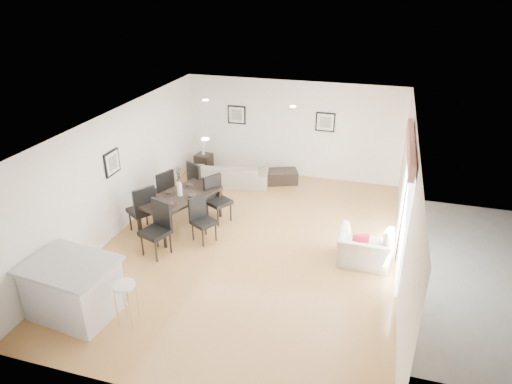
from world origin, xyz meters
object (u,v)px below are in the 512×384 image
(dining_chair_enear, at_px, (201,216))
(kitchen_island, at_px, (73,288))
(coffee_table, at_px, (281,177))
(dining_chair_efar, at_px, (216,196))
(side_table, at_px, (204,164))
(dining_chair_foot, at_px, (198,181))
(sofa, at_px, (230,174))
(dining_chair_wfar, at_px, (163,190))
(armchair, at_px, (365,249))
(dining_table, at_px, (180,199))
(dining_chair_wnear, at_px, (143,207))
(dining_chair_head, at_px, (158,225))
(bar_stool, at_px, (125,290))

(dining_chair_enear, bearing_deg, kitchen_island, -171.99)
(coffee_table, bearing_deg, dining_chair_efar, -132.58)
(side_table, bearing_deg, dining_chair_foot, -71.49)
(sofa, xyz_separation_m, kitchen_island, (-0.78, -5.71, 0.20))
(dining_chair_wfar, distance_m, dining_chair_foot, 0.94)
(armchair, height_order, dining_table, dining_table)
(dining_chair_wfar, relative_size, dining_chair_foot, 0.99)
(dining_table, height_order, dining_chair_wnear, dining_chair_wnear)
(dining_chair_efar, bearing_deg, dining_table, 158.55)
(coffee_table, xyz_separation_m, kitchen_island, (-2.09, -6.22, 0.33))
(armchair, distance_m, dining_chair_head, 4.15)
(dining_chair_foot, bearing_deg, armchair, -169.63)
(dining_chair_foot, bearing_deg, dining_table, 123.08)
(dining_chair_wnear, xyz_separation_m, dining_chair_wfar, (0.01, 0.94, -0.01))
(dining_chair_wnear, height_order, bar_stool, dining_chair_wnear)
(kitchen_island, bearing_deg, coffee_table, 77.89)
(sofa, distance_m, kitchen_island, 5.76)
(dining_chair_head, distance_m, bar_stool, 2.16)
(dining_chair_wnear, height_order, dining_chair_enear, dining_chair_wnear)
(side_table, bearing_deg, dining_chair_efar, -62.02)
(sofa, xyz_separation_m, dining_chair_head, (-0.28, -3.60, 0.34))
(coffee_table, relative_size, kitchen_island, 0.57)
(sofa, height_order, dining_chair_efar, dining_chair_efar)
(dining_chair_enear, height_order, dining_chair_foot, dining_chair_foot)
(dining_table, bearing_deg, sofa, 104.57)
(kitchen_island, bearing_deg, dining_chair_head, 83.12)
(dining_chair_enear, bearing_deg, dining_chair_head, 168.53)
(dining_chair_head, bearing_deg, dining_chair_enear, 68.43)
(dining_chair_enear, relative_size, kitchen_island, 0.64)
(coffee_table, bearing_deg, kitchen_island, -129.79)
(dining_chair_wfar, height_order, dining_chair_head, dining_chair_head)
(kitchen_island, bearing_deg, dining_chair_enear, 74.66)
(dining_chair_wnear, distance_m, coffee_table, 4.19)
(dining_chair_efar, distance_m, dining_chair_foot, 0.95)
(armchair, height_order, side_table, armchair)
(dining_chair_wnear, relative_size, dining_chair_enear, 1.14)
(side_table, xyz_separation_m, bar_stool, (1.20, -6.26, 0.39))
(dining_chair_foot, xyz_separation_m, coffee_table, (1.67, 1.83, -0.45))
(armchair, bearing_deg, sofa, -36.02)
(dining_chair_foot, bearing_deg, dining_chair_wnear, 100.56)
(dining_chair_efar, height_order, bar_stool, dining_chair_efar)
(dining_table, bearing_deg, side_table, 124.46)
(dining_chair_efar, relative_size, kitchen_island, 0.70)
(sofa, distance_m, side_table, 1.13)
(dining_chair_efar, relative_size, dining_chair_head, 0.95)
(dining_table, bearing_deg, armchair, 16.46)
(dining_chair_foot, distance_m, bar_stool, 4.43)
(sofa, relative_size, dining_chair_enear, 2.07)
(dining_chair_wfar, xyz_separation_m, dining_chair_enear, (1.31, -0.84, -0.07))
(dining_chair_enear, height_order, coffee_table, dining_chair_enear)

